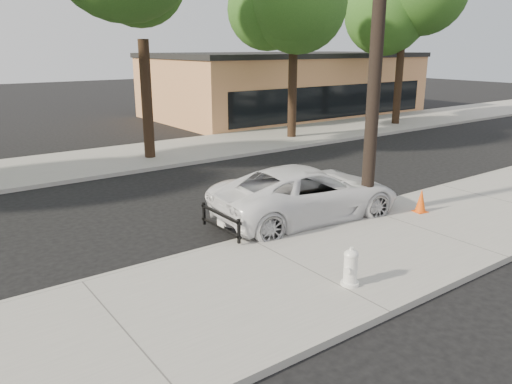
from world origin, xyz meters
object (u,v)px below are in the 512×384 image
police_cruiser (307,193)px  fire_hydrant (351,268)px  traffic_cone (421,201)px  utility_pole (377,43)px

police_cruiser → fire_hydrant: police_cruiser is taller
police_cruiser → traffic_cone: bearing=-117.0°
fire_hydrant → traffic_cone: (4.89, 1.97, -0.04)m
traffic_cone → utility_pole: bearing=154.6°
utility_pole → fire_hydrant: bearing=-142.1°
police_cruiser → traffic_cone: size_ratio=8.11×
police_cruiser → utility_pole: bearing=-124.7°
utility_pole → police_cruiser: (-1.23, 1.07, -3.95)m
fire_hydrant → traffic_cone: fire_hydrant is taller
fire_hydrant → traffic_cone: bearing=-2.3°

